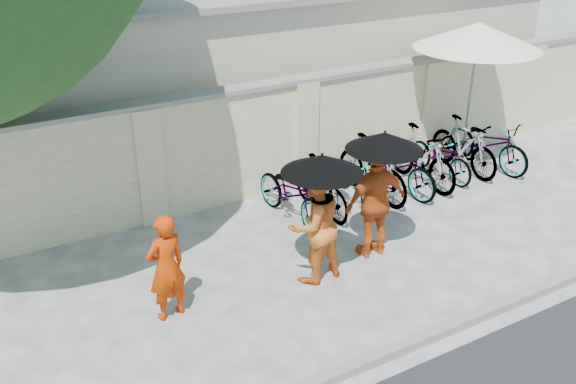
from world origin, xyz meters
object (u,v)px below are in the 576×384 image
monk_center (314,225)px  patio_umbrella (478,37)px  monk_left (166,267)px  monk_right (376,202)px

monk_center → patio_umbrella: size_ratio=0.61×
monk_left → patio_umbrella: (7.06, 1.90, 1.85)m
monk_right → patio_umbrella: bearing=-151.2°
monk_center → patio_umbrella: bearing=-163.3°
monk_left → monk_right: size_ratio=0.85×
monk_left → monk_center: bearing=163.8°
monk_right → monk_left: bearing=0.3°
monk_right → patio_umbrella: (3.76, 1.96, 1.71)m
monk_center → monk_right: size_ratio=0.99×
monk_left → patio_umbrella: 7.54m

